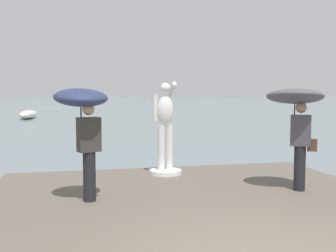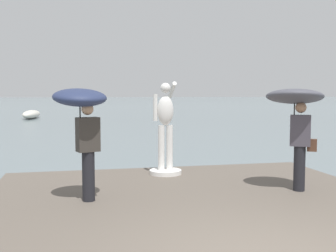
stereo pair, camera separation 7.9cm
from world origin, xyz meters
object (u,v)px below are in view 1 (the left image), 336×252
(statue_white_figure, at_px, (165,134))
(onlooker_right, at_px, (296,109))
(onlooker_left, at_px, (83,113))
(boat_near, at_px, (28,114))

(statue_white_figure, height_order, onlooker_right, statue_white_figure)
(statue_white_figure, relative_size, onlooker_left, 1.07)
(onlooker_left, relative_size, onlooker_right, 1.00)
(onlooker_right, xyz_separation_m, boat_near, (-8.38, 31.88, -1.62))
(statue_white_figure, distance_m, onlooker_left, 2.90)
(onlooker_right, bearing_deg, statue_white_figure, 135.33)
(statue_white_figure, relative_size, boat_near, 0.46)
(statue_white_figure, height_order, onlooker_left, statue_white_figure)
(statue_white_figure, bearing_deg, onlooker_left, -132.49)
(onlooker_right, bearing_deg, onlooker_left, 179.57)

